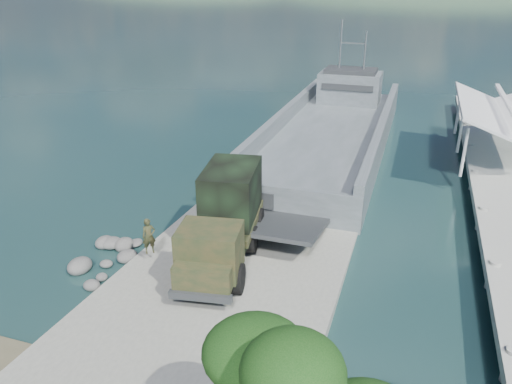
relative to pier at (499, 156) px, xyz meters
name	(u,v)px	position (x,y,z in m)	size (l,w,h in m)	color
ground	(225,291)	(-13.00, -18.77, -1.60)	(1400.00, 1400.00, 0.00)	#193C3C
boat_ramp	(216,299)	(-13.00, -19.77, -1.35)	(10.00, 18.00, 0.50)	gray
shoreline_rocks	(112,262)	(-19.20, -18.27, -1.60)	(3.20, 5.60, 0.90)	#525250
pier	(499,156)	(0.00, 0.00, 0.00)	(6.40, 44.00, 6.10)	#A4A59B
landing_craft	(330,139)	(-12.23, 2.80, -0.77)	(8.73, 34.18, 10.13)	#4C575A
military_truck	(225,218)	(-13.80, -16.52, 0.89)	(3.96, 8.91, 3.99)	black
soldier	(150,243)	(-17.04, -18.12, -0.22)	(0.64, 0.42, 1.76)	#1F311B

